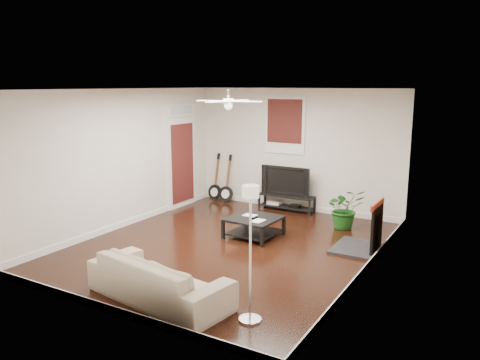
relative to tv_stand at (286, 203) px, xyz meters
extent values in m
cube|color=black|center=(0.13, -2.78, -0.18)|extent=(5.00, 6.00, 0.01)
cube|color=white|center=(0.13, -2.78, 2.62)|extent=(5.00, 6.00, 0.01)
cube|color=silver|center=(0.13, 0.22, 1.22)|extent=(5.00, 0.01, 2.80)
cube|color=silver|center=(0.13, -5.78, 1.22)|extent=(5.00, 0.01, 2.80)
cube|color=silver|center=(-2.37, -2.78, 1.22)|extent=(0.01, 6.00, 2.80)
cube|color=silver|center=(2.63, -2.78, 1.22)|extent=(0.01, 6.00, 2.80)
cube|color=#B5533A|center=(2.62, -1.78, 1.22)|extent=(0.02, 2.20, 2.80)
cube|color=black|center=(2.33, -1.78, 0.28)|extent=(0.80, 1.10, 0.92)
cube|color=#36130E|center=(-0.17, 0.19, 1.77)|extent=(1.00, 0.06, 1.30)
cube|color=white|center=(-2.33, -0.88, 1.07)|extent=(0.08, 1.00, 2.50)
cube|color=black|center=(0.00, 0.00, 0.00)|extent=(1.32, 0.35, 0.37)
imported|color=black|center=(0.00, 0.02, 0.53)|extent=(1.18, 0.15, 0.68)
cube|color=black|center=(0.27, -2.09, 0.01)|extent=(0.95, 0.95, 0.38)
imported|color=tan|center=(0.46, -5.14, 0.12)|extent=(2.22, 1.14, 0.62)
imported|color=#175318|center=(1.61, -0.68, 0.23)|extent=(0.98, 0.96, 0.83)
camera|label=1|loc=(4.43, -9.80, 2.70)|focal=35.52mm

